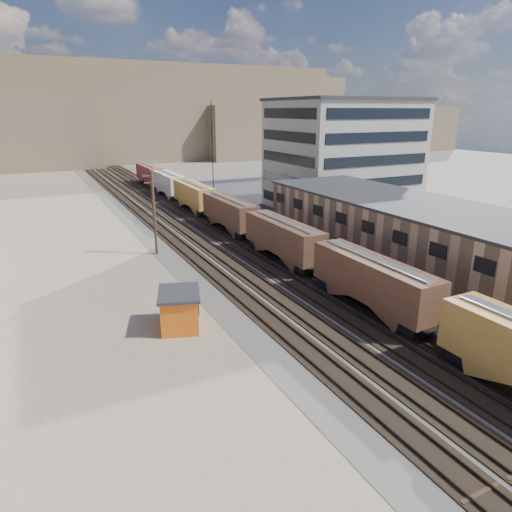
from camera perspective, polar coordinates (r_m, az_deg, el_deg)
name	(u,v)px	position (r m, az deg, el deg)	size (l,w,h in m)	color
ballast_bed	(201,231)	(65.71, -6.90, 3.13)	(18.00, 200.00, 0.06)	#4C4742
dirt_yard	(55,274)	(52.62, -23.87, -2.06)	(24.00, 180.00, 0.03)	#7F6D57
asphalt_lot	(392,238)	(64.53, 16.68, 2.22)	(26.00, 120.00, 0.04)	#232326
rail_tracks	(197,231)	(65.51, -7.36, 3.15)	(11.40, 200.00, 0.24)	black
freight_train	(253,223)	(58.18, -0.33, 4.15)	(3.00, 119.74, 4.46)	black
warehouse	(411,235)	(51.96, 18.78, 2.50)	(12.40, 40.40, 7.25)	tan
office_tower	(342,154)	(81.78, 10.74, 12.40)	(22.60, 18.60, 18.45)	#9E998E
utility_pole_north	(154,211)	(54.66, -12.63, 5.52)	(2.20, 0.32, 10.00)	#382619
radio_mast	(213,158)	(75.44, -5.45, 12.09)	(1.20, 0.16, 18.00)	black
hills_north	(85,117)	(179.18, -20.60, 15.94)	(265.00, 80.00, 32.00)	brown
maintenance_shed	(180,309)	(36.61, -9.51, -6.59)	(4.31, 4.92, 3.03)	orange
parked_car_blue	(331,213)	(74.35, 9.36, 5.29)	(2.39, 5.19, 1.44)	navy
parked_car_far	(356,199)	(86.46, 12.40, 6.93)	(1.98, 4.91, 1.67)	white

